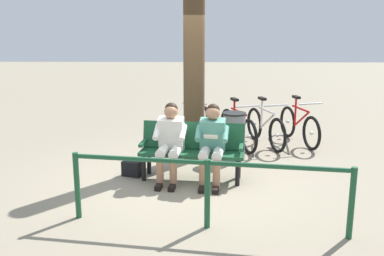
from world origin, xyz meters
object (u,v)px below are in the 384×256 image
(bicycle_green, at_px, (299,126))
(bicycle_red, at_px, (265,128))
(handbag, at_px, (132,169))
(litter_bin, at_px, (234,136))
(bicycle_purple, at_px, (238,129))
(bench, at_px, (192,147))
(person_companion, at_px, (170,139))
(bicycle_orange, at_px, (199,125))
(person_reading, at_px, (212,140))
(tree_trunk, at_px, (194,58))

(bicycle_green, bearing_deg, bicycle_red, -90.76)
(handbag, bearing_deg, bicycle_red, -141.94)
(litter_bin, xyz_separation_m, bicycle_purple, (-0.13, -0.82, -0.07))
(bench, bearing_deg, litter_bin, -119.39)
(person_companion, distance_m, bicycle_orange, 2.24)
(bicycle_red, bearing_deg, person_companion, -58.76)
(person_reading, xyz_separation_m, bicycle_green, (-1.80, -2.28, -0.31))
(bench, relative_size, bicycle_orange, 0.99)
(handbag, height_order, litter_bin, litter_bin)
(tree_trunk, bearing_deg, bicycle_orange, -94.98)
(tree_trunk, xyz_separation_m, litter_bin, (-0.71, 0.07, -1.35))
(bicycle_red, bearing_deg, handbag, -70.02)
(bench, distance_m, bicycle_orange, 2.06)
(tree_trunk, height_order, bicycle_red, tree_trunk)
(bicycle_red, bearing_deg, person_reading, -45.71)
(bench, distance_m, tree_trunk, 1.64)
(person_companion, height_order, bicycle_red, person_companion)
(handbag, distance_m, tree_trunk, 2.17)
(person_reading, height_order, bicycle_red, person_reading)
(person_companion, bearing_deg, bicycle_red, -123.42)
(bicycle_red, bearing_deg, litter_bin, -54.27)
(bench, xyz_separation_m, bicycle_purple, (-0.85, -1.78, -0.15))
(bicycle_orange, bearing_deg, bench, 9.17)
(bicycle_green, relative_size, bicycle_red, 1.01)
(bench, xyz_separation_m, person_companion, (0.34, 0.12, 0.16))
(bicycle_purple, bearing_deg, bicycle_orange, -129.57)
(tree_trunk, bearing_deg, person_companion, 73.41)
(person_reading, bearing_deg, litter_bin, -102.38)
(bench, height_order, bicycle_green, bicycle_green)
(person_reading, bearing_deg, tree_trunk, -69.47)
(person_companion, distance_m, bicycle_red, 2.67)
(person_reading, height_order, handbag, person_reading)
(person_companion, xyz_separation_m, litter_bin, (-1.05, -1.08, -0.24))
(bicycle_purple, height_order, bicycle_orange, same)
(bicycle_orange, bearing_deg, bicycle_red, 94.81)
(bench, relative_size, litter_bin, 1.94)
(bench, bearing_deg, tree_trunk, -83.18)
(handbag, relative_size, bicycle_orange, 0.18)
(bench, height_order, person_companion, person_companion)
(bicycle_green, height_order, bicycle_purple, same)
(tree_trunk, distance_m, bicycle_red, 2.17)
(bench, height_order, handbag, bench)
(person_reading, xyz_separation_m, bicycle_red, (-1.10, -2.10, -0.31))
(person_companion, bearing_deg, bicycle_green, -130.65)
(person_companion, distance_m, tree_trunk, 1.64)
(litter_bin, height_order, bicycle_orange, bicycle_orange)
(bicycle_green, distance_m, bicycle_purple, 1.28)
(bicycle_orange, bearing_deg, handbag, -15.99)
(person_companion, relative_size, litter_bin, 1.41)
(person_companion, bearing_deg, bicycle_orange, -93.98)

